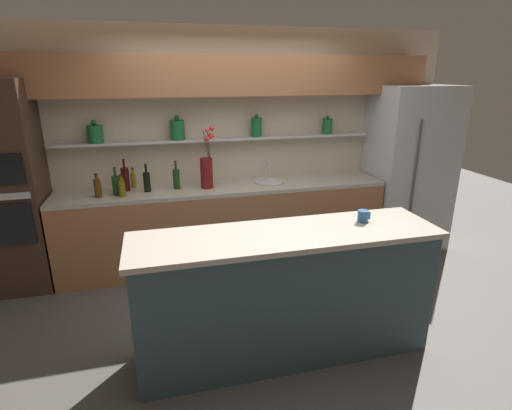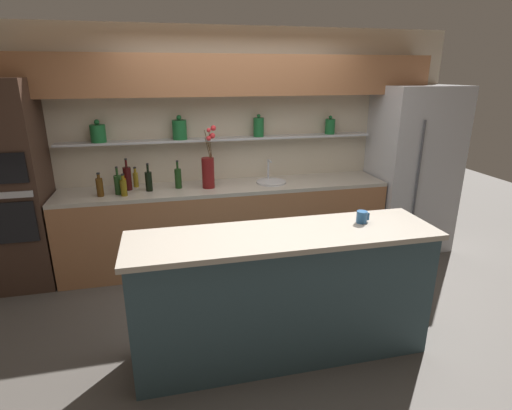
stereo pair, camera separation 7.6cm
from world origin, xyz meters
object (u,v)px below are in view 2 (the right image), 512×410
object	(u,v)px
bottle_spirit_5	(100,187)
bottle_wine_6	(118,184)
oven_tower	(12,188)
sink_fixture	(271,181)
refrigerator	(412,170)
bottle_wine_2	(149,181)
bottle_wine_0	(128,178)
bottle_oil_7	(136,179)
bottle_sauce_4	(124,184)
bottle_wine_1	(178,178)
coffee_mug	(362,217)
bottle_oil_3	(124,187)
flower_vase	(208,169)

from	to	relation	value
bottle_spirit_5	bottle_wine_6	world-z (taller)	bottle_wine_6
oven_tower	bottle_spirit_5	bearing A→B (deg)	-6.88
sink_fixture	bottle_spirit_5	size ratio (longest dim) A/B	1.37
refrigerator	bottle_wine_2	size ratio (longest dim) A/B	6.63
bottle_wine_0	bottle_oil_7	xyz separation A→B (m)	(0.08, 0.10, -0.04)
bottle_sauce_4	bottle_oil_7	bearing A→B (deg)	56.76
refrigerator	bottle_wine_1	distance (m)	2.81
refrigerator	oven_tower	size ratio (longest dim) A/B	0.95
bottle_oil_7	bottle_wine_6	bearing A→B (deg)	-123.47
bottle_sauce_4	coffee_mug	world-z (taller)	bottle_sauce_4
coffee_mug	bottle_oil_3	bearing A→B (deg)	141.45
bottle_sauce_4	bottle_wine_6	world-z (taller)	bottle_wine_6
bottle_wine_6	bottle_wine_2	bearing A→B (deg)	9.46
bottle_spirit_5	bottle_wine_0	bearing A→B (deg)	35.17
oven_tower	sink_fixture	size ratio (longest dim) A/B	6.17
bottle_spirit_5	bottle_oil_7	xyz separation A→B (m)	(0.34, 0.28, -0.01)
oven_tower	bottle_oil_3	distance (m)	1.07
bottle_wine_2	bottle_wine_6	size ratio (longest dim) A/B	1.03
sink_fixture	bottle_sauce_4	size ratio (longest dim) A/B	1.72
flower_vase	bottle_oil_7	size ratio (longest dim) A/B	3.03
bottle_wine_2	coffee_mug	size ratio (longest dim) A/B	2.94
refrigerator	bottle_oil_3	size ratio (longest dim) A/B	8.65
bottle_wine_2	bottle_spirit_5	distance (m)	0.49
coffee_mug	flower_vase	bearing A→B (deg)	121.73
sink_fixture	coffee_mug	distance (m)	1.67
refrigerator	bottle_spirit_5	distance (m)	3.60
oven_tower	coffee_mug	bearing A→B (deg)	-29.08
sink_fixture	bottle_wine_2	bearing A→B (deg)	-179.03
bottle_wine_1	bottle_oil_3	world-z (taller)	bottle_wine_1
bottle_wine_2	bottle_sauce_4	distance (m)	0.26
bottle_wine_0	bottle_oil_7	distance (m)	0.13
oven_tower	flower_vase	size ratio (longest dim) A/B	3.07
oven_tower	flower_vase	bearing A→B (deg)	-0.88
bottle_wine_2	bottle_oil_3	xyz separation A→B (m)	(-0.25, -0.13, -0.02)
oven_tower	bottle_spirit_5	size ratio (longest dim) A/B	8.45
bottle_wine_6	bottle_wine_0	bearing A→B (deg)	59.84
bottle_wine_2	flower_vase	bearing A→B (deg)	-1.68
oven_tower	bottle_oil_3	world-z (taller)	oven_tower
sink_fixture	bottle_wine_1	xyz separation A→B (m)	(-1.04, 0.02, 0.09)
bottle_oil_3	coffee_mug	world-z (taller)	bottle_oil_3
coffee_mug	bottle_oil_7	bearing A→B (deg)	134.31
sink_fixture	bottle_sauce_4	xyz separation A→B (m)	(-1.60, -0.00, 0.06)
refrigerator	bottle_oil_7	bearing A→B (deg)	176.20
bottle_sauce_4	bottle_spirit_5	xyz separation A→B (m)	(-0.22, -0.11, 0.02)
refrigerator	bottle_wine_2	xyz separation A→B (m)	(-3.12, 0.03, 0.04)
oven_tower	bottle_wine_2	xyz separation A→B (m)	(1.31, -0.01, -0.01)
bottle_wine_0	bottle_wine_1	world-z (taller)	bottle_wine_0
oven_tower	bottle_sauce_4	xyz separation A→B (m)	(1.05, 0.01, -0.03)
bottle_wine_1	bottle_spirit_5	bearing A→B (deg)	-170.88
bottle_spirit_5	coffee_mug	bearing A→B (deg)	-36.04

